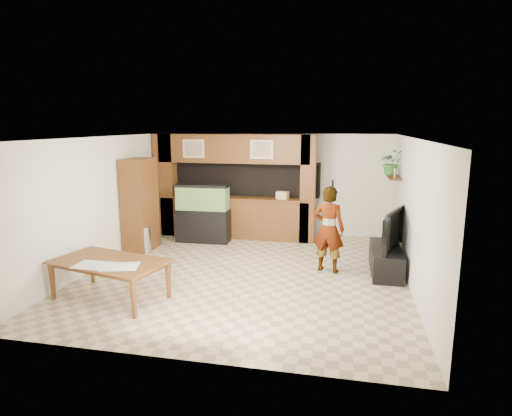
% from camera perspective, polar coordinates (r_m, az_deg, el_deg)
% --- Properties ---
extents(floor, '(6.50, 6.50, 0.00)m').
position_cam_1_polar(floor, '(8.46, -1.25, -8.53)').
color(floor, '#C7B08A').
rests_on(floor, ground).
extents(ceiling, '(6.50, 6.50, 0.00)m').
position_cam_1_polar(ceiling, '(7.96, -1.33, 9.37)').
color(ceiling, white).
rests_on(ceiling, wall_back).
extents(wall_back, '(6.00, 0.00, 6.00)m').
position_cam_1_polar(wall_back, '(11.26, 2.47, 3.26)').
color(wall_back, silver).
rests_on(wall_back, floor).
extents(wall_left, '(0.00, 6.50, 6.50)m').
position_cam_1_polar(wall_left, '(9.25, -19.70, 0.87)').
color(wall_left, silver).
rests_on(wall_left, floor).
extents(wall_right, '(0.00, 6.50, 6.50)m').
position_cam_1_polar(wall_right, '(7.99, 20.15, -0.70)').
color(wall_right, silver).
rests_on(wall_right, floor).
extents(partition, '(4.20, 0.99, 2.60)m').
position_cam_1_polar(partition, '(10.86, -3.02, 3.02)').
color(partition, brown).
rests_on(partition, floor).
extents(wall_clock, '(0.05, 0.25, 0.25)m').
position_cam_1_polar(wall_clock, '(10.01, -16.79, 5.26)').
color(wall_clock, black).
rests_on(wall_clock, wall_left).
extents(wall_shelf, '(0.25, 0.90, 0.04)m').
position_cam_1_polar(wall_shelf, '(9.82, 17.86, 3.92)').
color(wall_shelf, brown).
rests_on(wall_shelf, wall_right).
extents(pantry_cabinet, '(0.52, 0.86, 2.10)m').
position_cam_1_polar(pantry_cabinet, '(10.00, -15.21, 0.40)').
color(pantry_cabinet, brown).
rests_on(pantry_cabinet, floor).
extents(trash_can, '(0.33, 0.33, 0.61)m').
position_cam_1_polar(trash_can, '(9.87, -14.81, -4.15)').
color(trash_can, '#B2B2B7').
rests_on(trash_can, floor).
extents(aquarium, '(1.29, 0.48, 1.43)m').
position_cam_1_polar(aquarium, '(10.49, -7.08, -0.76)').
color(aquarium, black).
rests_on(aquarium, floor).
extents(tv_stand, '(0.55, 1.50, 0.50)m').
position_cam_1_polar(tv_stand, '(8.74, 16.90, -6.62)').
color(tv_stand, black).
rests_on(tv_stand, floor).
extents(television, '(0.61, 1.30, 0.76)m').
position_cam_1_polar(television, '(8.58, 17.14, -2.61)').
color(television, black).
rests_on(television, tv_stand).
extents(photo_frame, '(0.05, 0.15, 0.19)m').
position_cam_1_polar(photo_frame, '(9.64, 18.01, 4.47)').
color(photo_frame, '#C8B185').
rests_on(photo_frame, wall_shelf).
extents(potted_plant, '(0.56, 0.50, 0.57)m').
position_cam_1_polar(potted_plant, '(10.05, 17.65, 5.83)').
color(potted_plant, '#34702D').
rests_on(potted_plant, wall_shelf).
extents(person, '(0.70, 0.55, 1.69)m').
position_cam_1_polar(person, '(8.39, 9.66, -2.80)').
color(person, tan).
rests_on(person, floor).
extents(microphone, '(0.04, 0.11, 0.17)m').
position_cam_1_polar(microphone, '(8.06, 10.18, 3.13)').
color(microphone, black).
rests_on(microphone, person).
extents(dining_table, '(2.06, 1.43, 0.66)m').
position_cam_1_polar(dining_table, '(7.49, -19.01, -9.13)').
color(dining_table, brown).
rests_on(dining_table, floor).
extents(newspaper_a, '(0.66, 0.55, 0.01)m').
position_cam_1_polar(newspaper_a, '(7.06, -17.71, -7.45)').
color(newspaper_a, silver).
rests_on(newspaper_a, dining_table).
extents(newspaper_b, '(0.57, 0.41, 0.01)m').
position_cam_1_polar(newspaper_b, '(7.26, -20.90, -7.13)').
color(newspaper_b, silver).
rests_on(newspaper_b, dining_table).
extents(counter_box, '(0.32, 0.25, 0.19)m').
position_cam_1_polar(counter_box, '(10.45, 3.56, 1.70)').
color(counter_box, tan).
rests_on(counter_box, partition).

